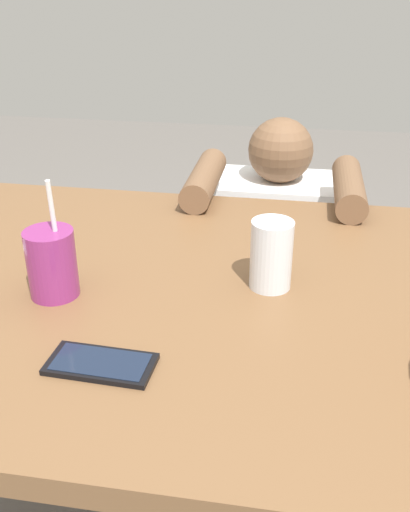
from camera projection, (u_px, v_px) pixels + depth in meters
The scene contains 5 objects.
dining_table at pixel (208, 338), 1.06m from camera, with size 1.37×0.88×0.75m.
drink_cup_colored at pixel (52, 263), 0.98m from camera, with size 0.08×0.08×0.21m.
water_cup_clear at pixel (272, 254), 1.00m from camera, with size 0.07×0.07×0.12m.
cell_phone at pixel (101, 364), 0.82m from camera, with size 0.15×0.08×0.01m.
diner_seated at pixel (273, 280), 1.76m from camera, with size 0.41×0.52×0.88m.
Camera 1 is at (0.14, -0.87, 1.26)m, focal length 41.31 mm.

